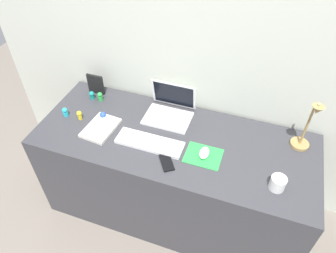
{
  "coord_description": "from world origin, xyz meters",
  "views": [
    {
      "loc": [
        0.42,
        -1.29,
        2.12
      ],
      "look_at": [
        -0.04,
        0.0,
        0.83
      ],
      "focal_mm": 33.57,
      "sensor_mm": 36.0,
      "label": 1
    }
  ],
  "objects_px": {
    "cell_phone": "(167,162)",
    "picture_frame": "(96,84)",
    "toy_figurine_blue": "(103,115)",
    "keyboard": "(150,143)",
    "notebook_pad": "(101,128)",
    "desk_lamp": "(308,128)",
    "mouse": "(204,153)",
    "toy_figurine_teal": "(92,95)",
    "toy_figurine_yellow": "(79,115)",
    "coffee_mug": "(278,183)",
    "toy_figurine_green": "(100,96)",
    "toy_figurine_cyan": "(65,112)",
    "laptop": "(170,108)"
  },
  "relations": [
    {
      "from": "toy_figurine_green",
      "to": "toy_figurine_cyan",
      "type": "bearing_deg",
      "value": -121.52
    },
    {
      "from": "cell_phone",
      "to": "toy_figurine_cyan",
      "type": "height_order",
      "value": "toy_figurine_cyan"
    },
    {
      "from": "keyboard",
      "to": "notebook_pad",
      "type": "xyz_separation_m",
      "value": [
        -0.34,
        0.02,
        0.0
      ]
    },
    {
      "from": "keyboard",
      "to": "mouse",
      "type": "xyz_separation_m",
      "value": [
        0.33,
        0.02,
        0.01
      ]
    },
    {
      "from": "toy_figurine_teal",
      "to": "toy_figurine_blue",
      "type": "relative_size",
      "value": 1.24
    },
    {
      "from": "desk_lamp",
      "to": "toy_figurine_yellow",
      "type": "bearing_deg",
      "value": -171.71
    },
    {
      "from": "notebook_pad",
      "to": "desk_lamp",
      "type": "bearing_deg",
      "value": 16.6
    },
    {
      "from": "mouse",
      "to": "cell_phone",
      "type": "relative_size",
      "value": 0.75
    },
    {
      "from": "coffee_mug",
      "to": "toy_figurine_blue",
      "type": "distance_m",
      "value": 1.14
    },
    {
      "from": "mouse",
      "to": "toy_figurine_yellow",
      "type": "height_order",
      "value": "toy_figurine_yellow"
    },
    {
      "from": "keyboard",
      "to": "notebook_pad",
      "type": "distance_m",
      "value": 0.34
    },
    {
      "from": "picture_frame",
      "to": "coffee_mug",
      "type": "xyz_separation_m",
      "value": [
        1.3,
        -0.42,
        -0.04
      ]
    },
    {
      "from": "mouse",
      "to": "cell_phone",
      "type": "height_order",
      "value": "mouse"
    },
    {
      "from": "toy_figurine_yellow",
      "to": "mouse",
      "type": "bearing_deg",
      "value": -2.63
    },
    {
      "from": "toy_figurine_blue",
      "to": "toy_figurine_cyan",
      "type": "bearing_deg",
      "value": -166.0
    },
    {
      "from": "cell_phone",
      "to": "toy_figurine_yellow",
      "type": "bearing_deg",
      "value": 131.67
    },
    {
      "from": "toy_figurine_teal",
      "to": "toy_figurine_yellow",
      "type": "height_order",
      "value": "toy_figurine_yellow"
    },
    {
      "from": "picture_frame",
      "to": "toy_figurine_cyan",
      "type": "bearing_deg",
      "value": -104.17
    },
    {
      "from": "desk_lamp",
      "to": "coffee_mug",
      "type": "distance_m",
      "value": 0.37
    },
    {
      "from": "picture_frame",
      "to": "toy_figurine_blue",
      "type": "height_order",
      "value": "picture_frame"
    },
    {
      "from": "desk_lamp",
      "to": "coffee_mug",
      "type": "bearing_deg",
      "value": -106.87
    },
    {
      "from": "notebook_pad",
      "to": "picture_frame",
      "type": "bearing_deg",
      "value": 127.35
    },
    {
      "from": "keyboard",
      "to": "cell_phone",
      "type": "xyz_separation_m",
      "value": [
        0.15,
        -0.11,
        -0.01
      ]
    },
    {
      "from": "cell_phone",
      "to": "picture_frame",
      "type": "relative_size",
      "value": 0.85
    },
    {
      "from": "notebook_pad",
      "to": "mouse",
      "type": "bearing_deg",
      "value": 5.44
    },
    {
      "from": "toy_figurine_yellow",
      "to": "toy_figurine_green",
      "type": "height_order",
      "value": "same"
    },
    {
      "from": "keyboard",
      "to": "toy_figurine_teal",
      "type": "distance_m",
      "value": 0.61
    },
    {
      "from": "toy_figurine_teal",
      "to": "toy_figurine_cyan",
      "type": "distance_m",
      "value": 0.23
    },
    {
      "from": "coffee_mug",
      "to": "toy_figurine_cyan",
      "type": "bearing_deg",
      "value": 174.59
    },
    {
      "from": "keyboard",
      "to": "laptop",
      "type": "bearing_deg",
      "value": 84.95
    },
    {
      "from": "desk_lamp",
      "to": "notebook_pad",
      "type": "bearing_deg",
      "value": -168.56
    },
    {
      "from": "keyboard",
      "to": "cell_phone",
      "type": "relative_size",
      "value": 3.2
    },
    {
      "from": "mouse",
      "to": "coffee_mug",
      "type": "xyz_separation_m",
      "value": [
        0.42,
        -0.09,
        0.02
      ]
    },
    {
      "from": "cell_phone",
      "to": "toy_figurine_blue",
      "type": "relative_size",
      "value": 2.68
    },
    {
      "from": "toy_figurine_yellow",
      "to": "toy_figurine_teal",
      "type": "bearing_deg",
      "value": 98.6
    },
    {
      "from": "notebook_pad",
      "to": "toy_figurine_teal",
      "type": "bearing_deg",
      "value": 133.68
    },
    {
      "from": "coffee_mug",
      "to": "toy_figurine_yellow",
      "type": "xyz_separation_m",
      "value": [
        -1.26,
        0.13,
        -0.0
      ]
    },
    {
      "from": "coffee_mug",
      "to": "toy_figurine_teal",
      "type": "bearing_deg",
      "value": 164.89
    },
    {
      "from": "mouse",
      "to": "desk_lamp",
      "type": "bearing_deg",
      "value": 24.64
    },
    {
      "from": "laptop",
      "to": "mouse",
      "type": "xyz_separation_m",
      "value": [
        0.31,
        -0.28,
        -0.03
      ]
    },
    {
      "from": "laptop",
      "to": "cell_phone",
      "type": "xyz_separation_m",
      "value": [
        0.12,
        -0.41,
        -0.05
      ]
    },
    {
      "from": "laptop",
      "to": "mouse",
      "type": "height_order",
      "value": "laptop"
    },
    {
      "from": "toy_figurine_cyan",
      "to": "toy_figurine_green",
      "type": "height_order",
      "value": "same"
    },
    {
      "from": "toy_figurine_teal",
      "to": "toy_figurine_blue",
      "type": "distance_m",
      "value": 0.23
    },
    {
      "from": "cell_phone",
      "to": "desk_lamp",
      "type": "height_order",
      "value": "desk_lamp"
    },
    {
      "from": "cell_phone",
      "to": "keyboard",
      "type": "bearing_deg",
      "value": 109.63
    },
    {
      "from": "picture_frame",
      "to": "toy_figurine_green",
      "type": "bearing_deg",
      "value": -45.92
    },
    {
      "from": "keyboard",
      "to": "toy_figurine_cyan",
      "type": "bearing_deg",
      "value": 174.85
    },
    {
      "from": "toy_figurine_teal",
      "to": "toy_figurine_yellow",
      "type": "distance_m",
      "value": 0.22
    },
    {
      "from": "picture_frame",
      "to": "toy_figurine_teal",
      "type": "xyz_separation_m",
      "value": [
        0.0,
        -0.07,
        -0.04
      ]
    }
  ]
}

